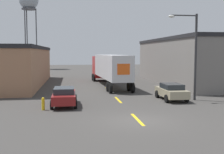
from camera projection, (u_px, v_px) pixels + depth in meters
ground_plane at (139, 121)px, 16.89m from camera, size 160.00×160.00×0.00m
road_centerline at (118, 100)px, 24.39m from camera, size 0.20×17.69×0.01m
warehouse_left at (0, 66)px, 35.36m from camera, size 10.93×21.86×4.90m
warehouse_right at (198, 61)px, 38.00m from camera, size 11.00×22.28×6.02m
semi_truck at (109, 67)px, 35.01m from camera, size 3.41×15.43×3.82m
parked_car_left_near at (64, 96)px, 21.61m from camera, size 1.93×4.19×1.43m
parked_car_right_near at (171, 91)px, 24.32m from camera, size 1.93×4.19×1.43m
water_tower at (29, 1)px, 70.59m from camera, size 4.83×4.83×19.77m
street_lamp at (192, 50)px, 23.88m from camera, size 2.59×0.32×7.36m
fire_hydrant at (43, 104)px, 20.00m from camera, size 0.22×0.22×0.92m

